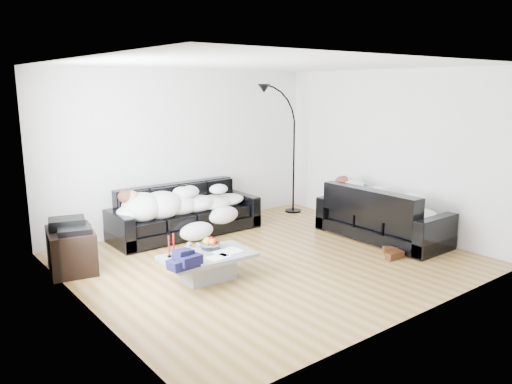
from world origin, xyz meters
TOP-DOWN VIEW (x-y plane):
  - ground at (0.00, 0.00)m, footprint 5.00×5.00m
  - wall_back at (0.00, 2.25)m, footprint 5.00×0.02m
  - wall_left at (-2.50, 0.00)m, footprint 0.02×4.50m
  - wall_right at (2.50, 0.00)m, footprint 0.02×4.50m
  - ceiling at (0.00, 0.00)m, footprint 5.00×5.00m
  - sofa_back at (-0.29, 1.75)m, footprint 2.41×0.83m
  - sofa_right at (1.99, -0.33)m, footprint 0.87×2.04m
  - sleeper_back at (-0.29, 1.70)m, footprint 2.04×0.70m
  - sleeper_right at (1.99, -0.33)m, footprint 0.74×1.75m
  - teal_cushion at (1.93, 0.31)m, footprint 0.42×0.38m
  - coffee_table at (-1.05, -0.09)m, footprint 1.14×0.70m
  - fruit_bowl at (-0.90, 0.08)m, footprint 0.30×0.30m
  - wine_glass_a at (-1.24, 0.03)m, footprint 0.08×0.08m
  - wine_glass_b at (-1.31, -0.07)m, footprint 0.09×0.09m
  - wine_glass_c at (-1.17, -0.08)m, footprint 0.09×0.09m
  - candle_left at (-1.46, 0.11)m, footprint 0.05×0.05m
  - candle_right at (-1.38, 0.15)m, footprint 0.06×0.06m
  - newspaper_a at (-0.79, -0.16)m, footprint 0.34×0.27m
  - newspaper_b at (-1.00, -0.26)m, footprint 0.28×0.21m
  - navy_jacket at (-1.49, -0.34)m, footprint 0.40×0.36m
  - shoes at (1.46, -0.97)m, footprint 0.57×0.47m
  - av_cabinet at (-2.26, 1.26)m, footprint 0.68×0.88m
  - stereo at (-2.26, 1.26)m, footprint 0.51×0.44m
  - floor_lamp at (2.06, 1.80)m, footprint 0.81×0.46m

SIDE VIEW (x-z plane):
  - ground at x=0.00m, z-range 0.00..0.00m
  - shoes at x=1.46m, z-range 0.00..0.11m
  - coffee_table at x=-1.05m, z-range 0.00..0.32m
  - av_cabinet at x=-2.26m, z-range 0.00..0.54m
  - newspaper_b at x=-1.00m, z-range 0.33..0.33m
  - newspaper_a at x=-0.79m, z-range 0.33..0.33m
  - sofa_back at x=-0.29m, z-range 0.00..0.79m
  - fruit_bowl at x=-0.90m, z-range 0.32..0.47m
  - wine_glass_a at x=-1.24m, z-range 0.32..0.49m
  - wine_glass_b at x=-1.31m, z-range 0.32..0.49m
  - wine_glass_c at x=-1.17m, z-range 0.32..0.49m
  - sofa_right at x=1.99m, z-range 0.00..0.83m
  - candle_left at x=-1.46m, z-range 0.32..0.59m
  - candle_right at x=-1.38m, z-range 0.32..0.59m
  - navy_jacket at x=-1.49m, z-range 0.40..0.57m
  - stereo at x=-2.26m, z-range 0.54..0.67m
  - sleeper_back at x=-0.29m, z-range 0.42..0.83m
  - sleeper_right at x=1.99m, z-range 0.42..0.85m
  - teal_cushion at x=1.93m, z-range 0.62..0.82m
  - floor_lamp at x=2.06m, z-range 0.00..2.09m
  - wall_back at x=0.00m, z-range 0.00..2.60m
  - wall_left at x=-2.50m, z-range 0.00..2.60m
  - wall_right at x=2.50m, z-range 0.00..2.60m
  - ceiling at x=0.00m, z-range 2.60..2.60m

